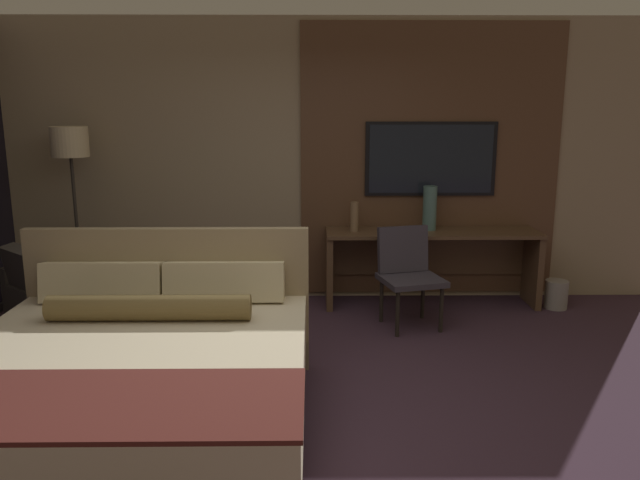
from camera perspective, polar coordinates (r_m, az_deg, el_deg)
ground_plane at (r=4.18m, az=-1.42°, el=-15.70°), size 16.00×16.00×0.00m
wall_back_tv_panel at (r=6.31m, az=0.46°, el=7.17°), size 7.20×0.09×2.80m
bed at (r=3.96m, az=-16.59°, el=-12.47°), size 2.06×2.14×1.09m
desk at (r=6.29m, az=10.11°, el=-1.17°), size 2.09×0.51×0.75m
tv at (r=6.34m, az=10.08°, el=7.31°), size 1.30×0.04×0.73m
desk_chair at (r=5.67m, az=8.00°, el=-2.55°), size 0.62×0.62×0.88m
armchair_by_window at (r=5.98m, az=-22.25°, el=-5.11°), size 1.15×1.15×0.80m
floor_lamp at (r=6.32m, az=-21.81°, el=7.06°), size 0.34×0.34×1.76m
vase_tall at (r=6.22m, az=10.00°, el=2.89°), size 0.13×0.13×0.44m
vase_short at (r=6.08m, az=3.16°, el=2.14°), size 0.08×0.08×0.29m
waste_bin at (r=6.56m, az=20.79°, el=-4.67°), size 0.22×0.22×0.28m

